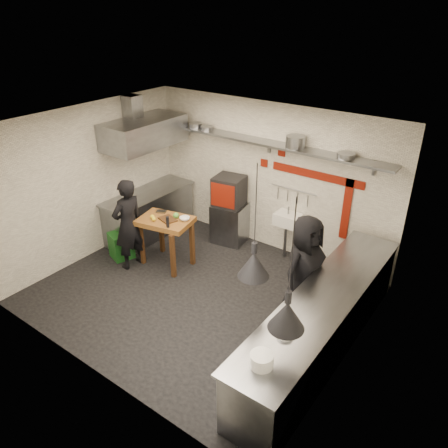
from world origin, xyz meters
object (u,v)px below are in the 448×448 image
Objects in this scene: green_bin at (121,245)px; combi_oven at (229,191)px; prep_table at (167,242)px; chef_left at (128,224)px; chef_right at (304,269)px; oven_stand at (230,223)px.

combi_oven is at bearing 53.08° from green_bin.
chef_left reaches higher than prep_table.
prep_table reaches higher than green_bin.
combi_oven is 0.35× the size of chef_left.
chef_right reaches higher than prep_table.
combi_oven is at bearing 71.70° from chef_right.
chef_right is at bearing -9.26° from prep_table.
combi_oven is at bearing -109.62° from oven_stand.
chef_left is at bearing -125.95° from combi_oven.
chef_left reaches higher than green_bin.
chef_right reaches higher than combi_oven.
chef_right is at bearing -37.86° from combi_oven.
prep_table is at bearing 21.84° from green_bin.
prep_table is at bearing 103.12° from chef_right.
oven_stand is 1.44m from prep_table.
chef_right reaches higher than chef_left.
chef_left is at bearing -13.05° from green_bin.
chef_left is (-0.91, -1.81, 0.44)m from oven_stand.
prep_table is (0.86, 0.34, 0.21)m from green_bin.
chef_left is at bearing 110.44° from chef_right.
chef_left is (-0.49, -0.43, 0.38)m from prep_table.
oven_stand is at bearing 53.40° from green_bin.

